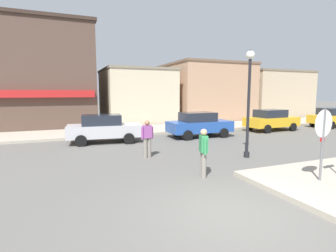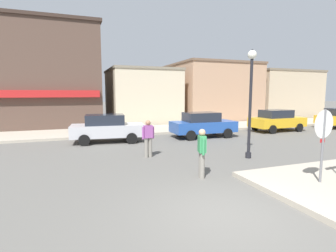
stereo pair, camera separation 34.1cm
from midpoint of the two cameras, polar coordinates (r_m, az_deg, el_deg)
The scene contains 13 objects.
ground_plane at distance 6.45m, azimuth 14.10°, elevation -18.34°, with size 160.00×160.00×0.00m, color #5B5954.
kerb_far at distance 18.76m, azimuth -9.78°, elevation -1.13°, with size 80.00×4.00×0.15m, color #A89E8C.
stop_sign at distance 8.86m, azimuth 31.64°, elevation -1.92°, with size 0.82×0.10×2.30m.
lamp_post at distance 11.51m, azimuth 18.41°, elevation 7.84°, with size 0.36×0.36×4.54m.
parked_car_nearest at distance 15.08m, azimuth -12.47°, elevation -0.39°, with size 4.16×2.20×1.56m.
parked_car_second at distance 16.53m, azimuth 8.16°, elevation 0.36°, with size 4.02×1.91×1.56m.
parked_car_third at distance 20.57m, azimuth 23.06°, elevation 1.19°, with size 4.07×2.01×1.56m.
pedestrian_crossing_near at distance 11.23m, azimuth -3.46°, elevation -2.50°, with size 0.56×0.25×1.61m.
pedestrian_crossing_far at distance 8.61m, azimuth 8.51°, elevation -5.55°, with size 0.31×0.55×1.61m.
building_corner_shop at distance 24.64m, azimuth -25.41°, elevation 9.61°, with size 9.19×9.01×8.17m.
building_storefront_left_near at distance 24.72m, azimuth -5.34°, elevation 6.46°, with size 6.03×6.61×4.90m.
building_storefront_left_mid at distance 28.06m, azimuth 9.42°, elevation 7.31°, with size 7.88×8.12×5.71m.
building_storefront_right_near at distance 32.55m, azimuth 23.31°, elevation 6.34°, with size 7.82×5.57×5.20m.
Camera 2 is at (-3.19, -4.83, 2.75)m, focal length 28.00 mm.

